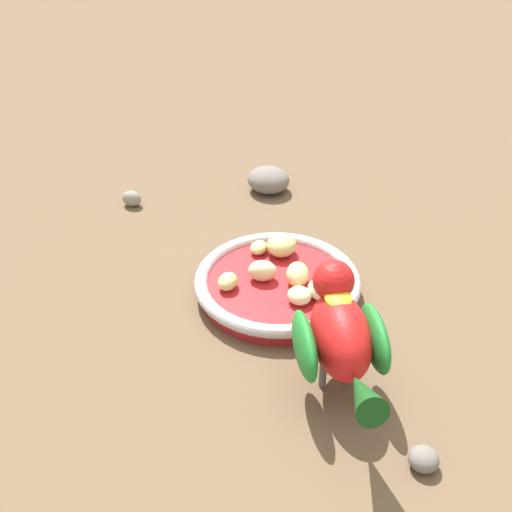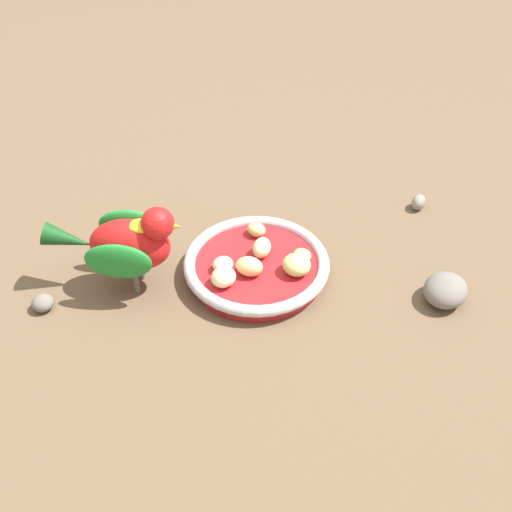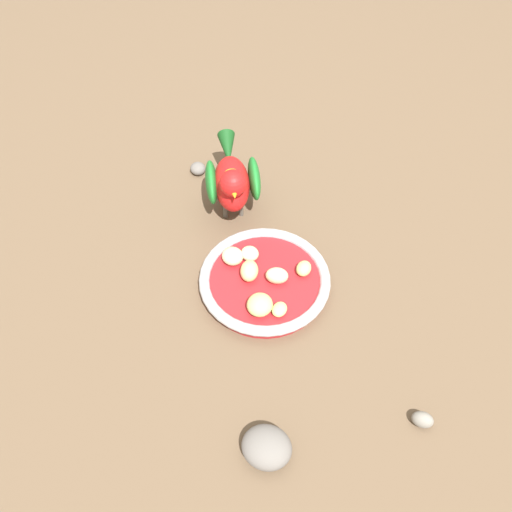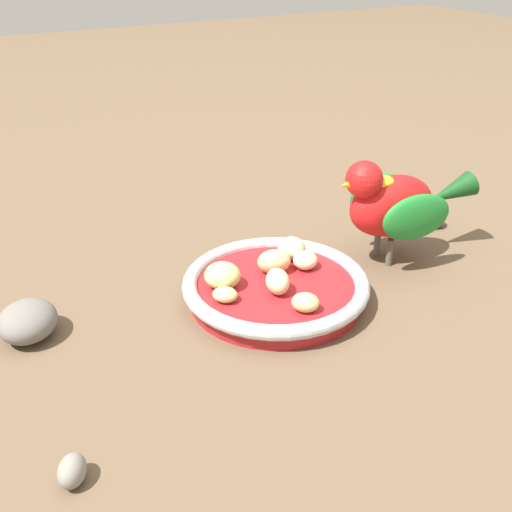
{
  "view_description": "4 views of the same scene",
  "coord_description": "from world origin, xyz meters",
  "px_view_note": "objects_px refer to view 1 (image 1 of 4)",
  "views": [
    {
      "loc": [
        0.66,
        -0.18,
        0.53
      ],
      "look_at": [
        -0.02,
        0.0,
        0.04
      ],
      "focal_mm": 50.26,
      "sensor_mm": 36.0,
      "label": 1
    },
    {
      "loc": [
        0.03,
        0.69,
        0.61
      ],
      "look_at": [
        0.01,
        0.04,
        0.05
      ],
      "focal_mm": 46.27,
      "sensor_mm": 36.0,
      "label": 2
    },
    {
      "loc": [
        -0.44,
        0.14,
        0.66
      ],
      "look_at": [
        0.03,
        0.03,
        0.05
      ],
      "focal_mm": 36.94,
      "sensor_mm": 36.0,
      "label": 3
    },
    {
      "loc": [
        -0.29,
        -0.47,
        0.36
      ],
      "look_at": [
        -0.01,
        0.04,
        0.05
      ],
      "focal_mm": 44.01,
      "sensor_mm": 36.0,
      "label": 4
    }
  ],
  "objects_px": {
    "apple_piece_6": "(322,289)",
    "pebble_0": "(424,459)",
    "apple_piece_0": "(299,296)",
    "apple_piece_1": "(298,274)",
    "apple_piece_2": "(263,271)",
    "feeding_bowl": "(277,285)",
    "parrot": "(342,335)",
    "pebble_1": "(132,199)",
    "rock_large": "(268,180)",
    "apple_piece_4": "(228,282)",
    "apple_piece_3": "(281,245)",
    "apple_piece_5": "(259,248)"
  },
  "relations": [
    {
      "from": "apple_piece_1",
      "to": "apple_piece_5",
      "type": "distance_m",
      "value": 0.08
    },
    {
      "from": "feeding_bowl",
      "to": "rock_large",
      "type": "height_order",
      "value": "rock_large"
    },
    {
      "from": "apple_piece_0",
      "to": "apple_piece_4",
      "type": "relative_size",
      "value": 1.03
    },
    {
      "from": "apple_piece_0",
      "to": "apple_piece_1",
      "type": "xyz_separation_m",
      "value": [
        -0.03,
        0.01,
        0.0
      ]
    },
    {
      "from": "apple_piece_2",
      "to": "rock_large",
      "type": "height_order",
      "value": "apple_piece_2"
    },
    {
      "from": "apple_piece_6",
      "to": "pebble_0",
      "type": "xyz_separation_m",
      "value": [
        0.23,
        0.02,
        -0.02
      ]
    },
    {
      "from": "feeding_bowl",
      "to": "parrot",
      "type": "xyz_separation_m",
      "value": [
        0.17,
        0.02,
        0.06
      ]
    },
    {
      "from": "apple_piece_1",
      "to": "pebble_1",
      "type": "height_order",
      "value": "apple_piece_1"
    },
    {
      "from": "apple_piece_6",
      "to": "apple_piece_0",
      "type": "bearing_deg",
      "value": -87.89
    },
    {
      "from": "apple_piece_6",
      "to": "rock_large",
      "type": "xyz_separation_m",
      "value": [
        -0.29,
        0.02,
        -0.02
      ]
    },
    {
      "from": "apple_piece_3",
      "to": "parrot",
      "type": "height_order",
      "value": "parrot"
    },
    {
      "from": "parrot",
      "to": "pebble_1",
      "type": "relative_size",
      "value": 6.67
    },
    {
      "from": "apple_piece_3",
      "to": "parrot",
      "type": "bearing_deg",
      "value": -1.3
    },
    {
      "from": "pebble_1",
      "to": "apple_piece_0",
      "type": "bearing_deg",
      "value": 27.67
    },
    {
      "from": "apple_piece_0",
      "to": "parrot",
      "type": "xyz_separation_m",
      "value": [
        0.12,
        0.0,
        0.04
      ]
    },
    {
      "from": "feeding_bowl",
      "to": "apple_piece_6",
      "type": "bearing_deg",
      "value": 42.39
    },
    {
      "from": "parrot",
      "to": "pebble_1",
      "type": "height_order",
      "value": "parrot"
    },
    {
      "from": "apple_piece_0",
      "to": "parrot",
      "type": "relative_size",
      "value": 0.15
    },
    {
      "from": "apple_piece_4",
      "to": "apple_piece_5",
      "type": "distance_m",
      "value": 0.08
    },
    {
      "from": "apple_piece_0",
      "to": "apple_piece_6",
      "type": "height_order",
      "value": "apple_piece_6"
    },
    {
      "from": "feeding_bowl",
      "to": "apple_piece_6",
      "type": "relative_size",
      "value": 5.93
    },
    {
      "from": "apple_piece_2",
      "to": "pebble_1",
      "type": "distance_m",
      "value": 0.28
    },
    {
      "from": "pebble_1",
      "to": "apple_piece_1",
      "type": "bearing_deg",
      "value": 32.06
    },
    {
      "from": "apple_piece_0",
      "to": "apple_piece_4",
      "type": "bearing_deg",
      "value": -122.66
    },
    {
      "from": "pebble_1",
      "to": "apple_piece_4",
      "type": "bearing_deg",
      "value": 18.41
    },
    {
      "from": "feeding_bowl",
      "to": "parrot",
      "type": "distance_m",
      "value": 0.18
    },
    {
      "from": "parrot",
      "to": "rock_large",
      "type": "bearing_deg",
      "value": 0.75
    },
    {
      "from": "feeding_bowl",
      "to": "apple_piece_6",
      "type": "xyz_separation_m",
      "value": [
        0.04,
        0.04,
        0.02
      ]
    },
    {
      "from": "apple_piece_4",
      "to": "pebble_0",
      "type": "bearing_deg",
      "value": 22.82
    },
    {
      "from": "apple_piece_0",
      "to": "apple_piece_5",
      "type": "relative_size",
      "value": 1.1
    },
    {
      "from": "apple_piece_1",
      "to": "rock_large",
      "type": "bearing_deg",
      "value": 171.95
    },
    {
      "from": "apple_piece_4",
      "to": "pebble_0",
      "type": "xyz_separation_m",
      "value": [
        0.28,
        0.12,
        -0.02
      ]
    },
    {
      "from": "apple_piece_0",
      "to": "apple_piece_2",
      "type": "height_order",
      "value": "apple_piece_2"
    },
    {
      "from": "feeding_bowl",
      "to": "apple_piece_3",
      "type": "distance_m",
      "value": 0.06
    },
    {
      "from": "apple_piece_3",
      "to": "apple_piece_4",
      "type": "height_order",
      "value": "apple_piece_3"
    },
    {
      "from": "apple_piece_2",
      "to": "apple_piece_6",
      "type": "height_order",
      "value": "same"
    },
    {
      "from": "apple_piece_6",
      "to": "pebble_1",
      "type": "relative_size",
      "value": 1.21
    },
    {
      "from": "rock_large",
      "to": "pebble_1",
      "type": "xyz_separation_m",
      "value": [
        -0.01,
        -0.2,
        -0.01
      ]
    },
    {
      "from": "rock_large",
      "to": "pebble_0",
      "type": "xyz_separation_m",
      "value": [
        0.52,
        0.0,
        -0.01
      ]
    },
    {
      "from": "apple_piece_2",
      "to": "pebble_0",
      "type": "bearing_deg",
      "value": 14.64
    },
    {
      "from": "apple_piece_0",
      "to": "apple_piece_5",
      "type": "height_order",
      "value": "apple_piece_0"
    },
    {
      "from": "apple_piece_1",
      "to": "apple_piece_6",
      "type": "xyz_separation_m",
      "value": [
        0.03,
        0.02,
        -0.0
      ]
    },
    {
      "from": "feeding_bowl",
      "to": "apple_piece_0",
      "type": "bearing_deg",
      "value": 15.86
    },
    {
      "from": "apple_piece_5",
      "to": "feeding_bowl",
      "type": "bearing_deg",
      "value": 5.55
    },
    {
      "from": "apple_piece_0",
      "to": "apple_piece_1",
      "type": "distance_m",
      "value": 0.04
    },
    {
      "from": "apple_piece_3",
      "to": "apple_piece_6",
      "type": "relative_size",
      "value": 1.14
    },
    {
      "from": "apple_piece_4",
      "to": "apple_piece_0",
      "type": "bearing_deg",
      "value": 57.34
    },
    {
      "from": "apple_piece_2",
      "to": "rock_large",
      "type": "distance_m",
      "value": 0.25
    },
    {
      "from": "apple_piece_1",
      "to": "apple_piece_6",
      "type": "height_order",
      "value": "apple_piece_1"
    },
    {
      "from": "apple_piece_1",
      "to": "pebble_0",
      "type": "xyz_separation_m",
      "value": [
        0.27,
        0.04,
        -0.02
      ]
    }
  ]
}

